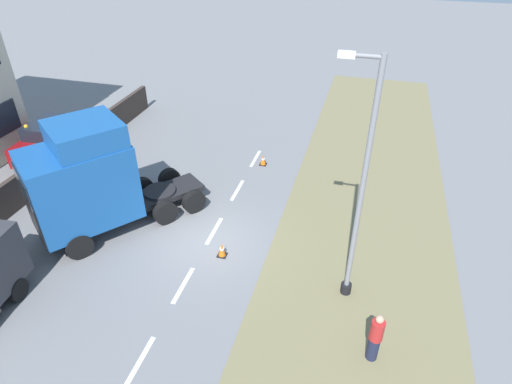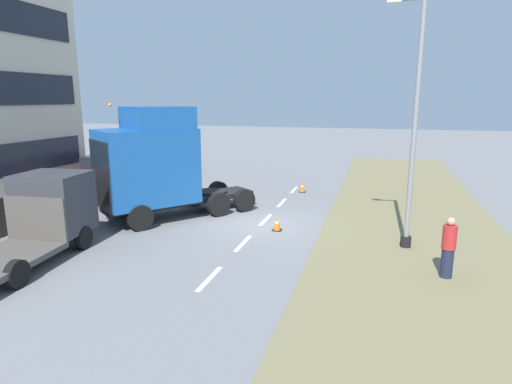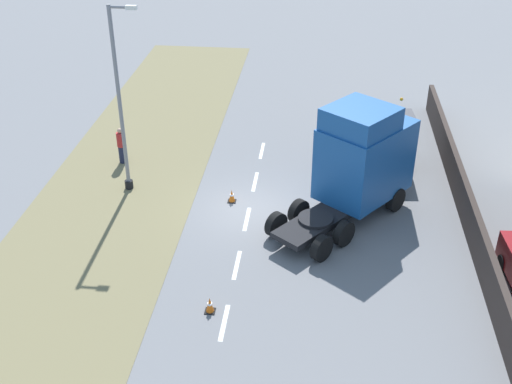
# 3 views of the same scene
# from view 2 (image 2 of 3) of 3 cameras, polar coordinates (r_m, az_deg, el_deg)

# --- Properties ---
(ground_plane) EXTENTS (120.00, 120.00, 0.00)m
(ground_plane) POSITION_cam_2_polar(r_m,az_deg,el_deg) (17.80, 0.71, -4.31)
(ground_plane) COLOR slate
(ground_plane) RESTS_ON ground
(grass_verge) EXTENTS (7.00, 44.00, 0.01)m
(grass_verge) POSITION_cam_2_polar(r_m,az_deg,el_deg) (17.29, 20.37, -5.60)
(grass_verge) COLOR olive
(grass_verge) RESTS_ON ground
(lane_markings) EXTENTS (0.16, 14.60, 0.00)m
(lane_markings) POSITION_cam_2_polar(r_m,az_deg,el_deg) (18.45, 1.29, -3.70)
(lane_markings) COLOR white
(lane_markings) RESTS_ON ground
(boundary_wall) EXTENTS (0.25, 24.00, 1.49)m
(boundary_wall) POSITION_cam_2_polar(r_m,az_deg,el_deg) (21.71, -22.85, -0.21)
(boundary_wall) COLOR #382D28
(boundary_wall) RESTS_ON ground
(lorry_cab) EXTENTS (6.06, 6.74, 4.93)m
(lorry_cab) POSITION_cam_2_polar(r_m,az_deg,el_deg) (18.52, -13.59, 3.62)
(lorry_cab) COLOR black
(lorry_cab) RESTS_ON ground
(flatbed_truck) EXTENTS (2.63, 5.52, 2.63)m
(flatbed_truck) POSITION_cam_2_polar(r_m,az_deg,el_deg) (15.96, -26.19, -2.42)
(flatbed_truck) COLOR #333338
(flatbed_truck) RESTS_ON ground
(parked_car) EXTENTS (2.09, 4.52, 1.93)m
(parked_car) POSITION_cam_2_polar(r_m,az_deg,el_deg) (26.29, -19.65, 2.55)
(parked_car) COLOR maroon
(parked_car) RESTS_ON ground
(lamp_post) EXTENTS (1.30, 0.37, 8.27)m
(lamp_post) POSITION_cam_2_polar(r_m,az_deg,el_deg) (15.25, 20.07, 6.68)
(lamp_post) COLOR black
(lamp_post) RESTS_ON ground
(pedestrian) EXTENTS (0.39, 0.39, 1.82)m
(pedestrian) POSITION_cam_2_polar(r_m,az_deg,el_deg) (13.57, 24.27, -6.85)
(pedestrian) COLOR #1E233D
(pedestrian) RESTS_ON ground
(traffic_cone_lead) EXTENTS (0.36, 0.36, 0.58)m
(traffic_cone_lead) POSITION_cam_2_polar(r_m,az_deg,el_deg) (23.87, 6.20, 0.64)
(traffic_cone_lead) COLOR black
(traffic_cone_lead) RESTS_ON ground
(traffic_cone_trailing) EXTENTS (0.36, 0.36, 0.58)m
(traffic_cone_trailing) POSITION_cam_2_polar(r_m,az_deg,el_deg) (16.92, 2.83, -4.21)
(traffic_cone_trailing) COLOR black
(traffic_cone_trailing) RESTS_ON ground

